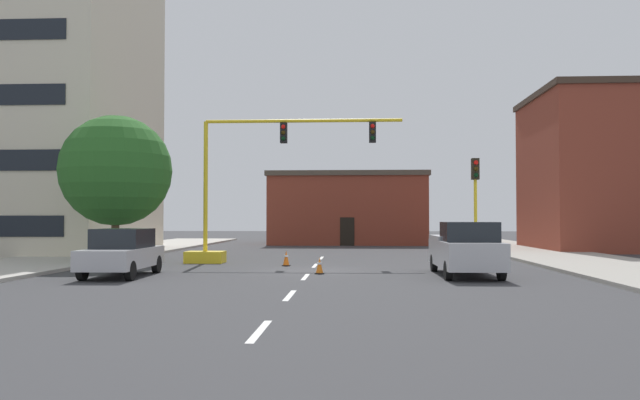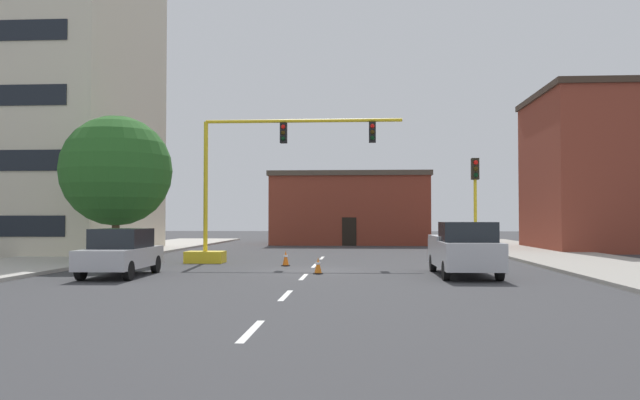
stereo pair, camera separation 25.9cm
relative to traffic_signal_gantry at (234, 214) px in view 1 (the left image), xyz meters
name	(u,v)px [view 1 (the left image)]	position (x,y,z in m)	size (l,w,h in m)	color
ground_plane	(311,270)	(3.95, -3.98, -2.32)	(160.00, 160.00, 0.00)	#38383A
sidewalk_left	(87,256)	(-8.85, 4.02, -2.25)	(6.00, 56.00, 0.14)	#B2ADA3
sidewalk_right	(566,258)	(16.75, 4.02, -2.25)	(6.00, 56.00, 0.14)	#9E998E
lane_stripe_seg_0	(260,331)	(3.95, -17.98, -2.31)	(0.16, 2.40, 0.01)	silver
lane_stripe_seg_1	(290,295)	(3.95, -12.48, -2.31)	(0.16, 2.40, 0.01)	silver
lane_stripe_seg_2	(305,277)	(3.95, -6.98, -2.31)	(0.16, 2.40, 0.01)	silver
lane_stripe_seg_3	(315,266)	(3.95, -1.48, -2.31)	(0.16, 2.40, 0.01)	silver
lane_stripe_seg_4	(321,258)	(3.95, 4.02, -2.31)	(0.16, 2.40, 0.01)	silver
building_tall_left	(21,85)	(-15.19, 8.53, 8.14)	(14.79, 13.20, 20.90)	beige
building_brick_center	(348,209)	(5.14, 23.80, 0.63)	(12.91, 9.38, 5.87)	brown
building_row_right	(623,171)	(23.60, 13.39, 2.96)	(11.79, 10.40, 10.54)	brown
traffic_signal_gantry	(234,214)	(0.00, 0.00, 0.00)	(10.26, 1.20, 6.83)	yellow
traffic_light_pole_right	(475,187)	(11.11, -1.29, 1.21)	(0.32, 0.47, 4.80)	yellow
tree_left_near	(116,171)	(-5.44, -0.83, 2.04)	(5.17, 5.17, 6.94)	brown
pickup_truck_silver	(465,249)	(9.80, -6.23, -1.34)	(2.05, 5.41, 1.99)	#BCBCC1
sedan_silver_near_left	(122,252)	(-2.74, -7.15, -1.43)	(1.95, 4.54, 1.74)	#B7B7BC
traffic_cone_roadside_a	(320,266)	(4.39, -5.68, -2.01)	(0.36, 0.36, 0.63)	black
traffic_cone_roadside_b	(286,258)	(2.68, -1.73, -1.98)	(0.36, 0.36, 0.69)	black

